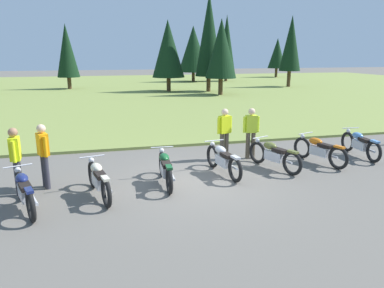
{
  "coord_description": "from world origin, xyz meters",
  "views": [
    {
      "loc": [
        -2.38,
        -8.91,
        3.38
      ],
      "look_at": [
        0.0,
        0.6,
        0.9
      ],
      "focal_mm": 33.67,
      "sensor_mm": 36.0,
      "label": 1
    }
  ],
  "objects_px": {
    "motorcycle_cream": "(99,179)",
    "motorcycle_british_green": "(165,168)",
    "rider_near_row_end": "(251,130)",
    "motorcycle_orange": "(319,150)",
    "rider_checking_bike": "(16,157)",
    "rider_in_hivis_vest": "(43,152)",
    "motorcycle_navy": "(24,191)",
    "motorcycle_silver": "(223,159)",
    "motorcycle_sky_blue": "(360,144)",
    "rider_with_back_turned": "(225,131)",
    "motorcycle_olive": "(274,155)"
  },
  "relations": [
    {
      "from": "motorcycle_cream",
      "to": "motorcycle_sky_blue",
      "type": "height_order",
      "value": "same"
    },
    {
      "from": "motorcycle_orange",
      "to": "rider_near_row_end",
      "type": "height_order",
      "value": "rider_near_row_end"
    },
    {
      "from": "motorcycle_british_green",
      "to": "motorcycle_sky_blue",
      "type": "relative_size",
      "value": 1.0
    },
    {
      "from": "motorcycle_cream",
      "to": "motorcycle_olive",
      "type": "xyz_separation_m",
      "value": [
        5.07,
        0.96,
        0.0
      ]
    },
    {
      "from": "motorcycle_sky_blue",
      "to": "motorcycle_cream",
      "type": "bearing_deg",
      "value": -170.08
    },
    {
      "from": "motorcycle_cream",
      "to": "motorcycle_orange",
      "type": "distance_m",
      "value": 6.81
    },
    {
      "from": "motorcycle_navy",
      "to": "motorcycle_cream",
      "type": "distance_m",
      "value": 1.63
    },
    {
      "from": "rider_near_row_end",
      "to": "motorcycle_orange",
      "type": "bearing_deg",
      "value": -29.1
    },
    {
      "from": "motorcycle_navy",
      "to": "motorcycle_olive",
      "type": "xyz_separation_m",
      "value": [
        6.66,
        1.34,
        0.0
      ]
    },
    {
      "from": "motorcycle_silver",
      "to": "motorcycle_orange",
      "type": "relative_size",
      "value": 1.03
    },
    {
      "from": "motorcycle_sky_blue",
      "to": "rider_near_row_end",
      "type": "distance_m",
      "value": 3.75
    },
    {
      "from": "motorcycle_cream",
      "to": "rider_near_row_end",
      "type": "height_order",
      "value": "rider_near_row_end"
    },
    {
      "from": "motorcycle_navy",
      "to": "rider_near_row_end",
      "type": "bearing_deg",
      "value": 21.71
    },
    {
      "from": "motorcycle_navy",
      "to": "rider_with_back_turned",
      "type": "bearing_deg",
      "value": 25.68
    },
    {
      "from": "motorcycle_silver",
      "to": "rider_checking_bike",
      "type": "relative_size",
      "value": 1.25
    },
    {
      "from": "rider_in_hivis_vest",
      "to": "motorcycle_british_green",
      "type": "bearing_deg",
      "value": -8.79
    },
    {
      "from": "motorcycle_sky_blue",
      "to": "rider_with_back_turned",
      "type": "xyz_separation_m",
      "value": [
        -4.52,
        0.8,
        0.51
      ]
    },
    {
      "from": "rider_checking_bike",
      "to": "motorcycle_sky_blue",
      "type": "bearing_deg",
      "value": 4.63
    },
    {
      "from": "rider_checking_bike",
      "to": "motorcycle_cream",
      "type": "bearing_deg",
      "value": -18.64
    },
    {
      "from": "motorcycle_orange",
      "to": "rider_near_row_end",
      "type": "relative_size",
      "value": 1.22
    },
    {
      "from": "rider_with_back_turned",
      "to": "rider_checking_bike",
      "type": "bearing_deg",
      "value": -164.36
    },
    {
      "from": "motorcycle_sky_blue",
      "to": "rider_in_hivis_vest",
      "type": "bearing_deg",
      "value": -176.81
    },
    {
      "from": "motorcycle_navy",
      "to": "rider_with_back_turned",
      "type": "xyz_separation_m",
      "value": [
        5.55,
        2.67,
        0.51
      ]
    },
    {
      "from": "rider_in_hivis_vest",
      "to": "rider_with_back_turned",
      "type": "relative_size",
      "value": 1.0
    },
    {
      "from": "rider_checking_bike",
      "to": "rider_in_hivis_vest",
      "type": "xyz_separation_m",
      "value": [
        0.58,
        0.29,
        0.0
      ]
    },
    {
      "from": "motorcycle_navy",
      "to": "rider_checking_bike",
      "type": "bearing_deg",
      "value": 107.47
    },
    {
      "from": "rider_near_row_end",
      "to": "motorcycle_cream",
      "type": "bearing_deg",
      "value": -155.79
    },
    {
      "from": "motorcycle_silver",
      "to": "rider_checking_bike",
      "type": "height_order",
      "value": "rider_checking_bike"
    },
    {
      "from": "motorcycle_cream",
      "to": "motorcycle_navy",
      "type": "bearing_deg",
      "value": -166.46
    },
    {
      "from": "motorcycle_british_green",
      "to": "motorcycle_sky_blue",
      "type": "xyz_separation_m",
      "value": [
        6.78,
        1.02,
        0.0
      ]
    },
    {
      "from": "rider_with_back_turned",
      "to": "motorcycle_silver",
      "type": "bearing_deg",
      "value": -110.23
    },
    {
      "from": "motorcycle_cream",
      "to": "rider_with_back_turned",
      "type": "bearing_deg",
      "value": 29.96
    },
    {
      "from": "rider_checking_bike",
      "to": "rider_in_hivis_vest",
      "type": "height_order",
      "value": "same"
    },
    {
      "from": "motorcycle_olive",
      "to": "rider_in_hivis_vest",
      "type": "height_order",
      "value": "rider_in_hivis_vest"
    },
    {
      "from": "motorcycle_navy",
      "to": "motorcycle_orange",
      "type": "bearing_deg",
      "value": 10.34
    },
    {
      "from": "motorcycle_british_green",
      "to": "rider_checking_bike",
      "type": "bearing_deg",
      "value": 177.26
    },
    {
      "from": "motorcycle_silver",
      "to": "rider_checking_bike",
      "type": "xyz_separation_m",
      "value": [
        -5.35,
        -0.22,
        0.51
      ]
    },
    {
      "from": "motorcycle_british_green",
      "to": "motorcycle_olive",
      "type": "relative_size",
      "value": 1.05
    },
    {
      "from": "motorcycle_silver",
      "to": "rider_in_hivis_vest",
      "type": "xyz_separation_m",
      "value": [
        -4.77,
        0.08,
        0.51
      ]
    },
    {
      "from": "motorcycle_cream",
      "to": "motorcycle_british_green",
      "type": "relative_size",
      "value": 0.98
    },
    {
      "from": "motorcycle_british_green",
      "to": "motorcycle_orange",
      "type": "relative_size",
      "value": 1.03
    },
    {
      "from": "motorcycle_olive",
      "to": "motorcycle_orange",
      "type": "relative_size",
      "value": 0.99
    },
    {
      "from": "motorcycle_navy",
      "to": "motorcycle_sky_blue",
      "type": "height_order",
      "value": "same"
    },
    {
      "from": "motorcycle_british_green",
      "to": "motorcycle_silver",
      "type": "relative_size",
      "value": 1.01
    },
    {
      "from": "motorcycle_navy",
      "to": "rider_in_hivis_vest",
      "type": "distance_m",
      "value": 1.44
    },
    {
      "from": "rider_checking_bike",
      "to": "motorcycle_olive",
      "type": "bearing_deg",
      "value": 2.63
    },
    {
      "from": "motorcycle_navy",
      "to": "rider_near_row_end",
      "type": "xyz_separation_m",
      "value": [
        6.42,
        2.56,
        0.51
      ]
    },
    {
      "from": "motorcycle_silver",
      "to": "rider_with_back_turned",
      "type": "bearing_deg",
      "value": 69.77
    },
    {
      "from": "motorcycle_cream",
      "to": "motorcycle_olive",
      "type": "height_order",
      "value": "same"
    },
    {
      "from": "motorcycle_olive",
      "to": "rider_checking_bike",
      "type": "height_order",
      "value": "rider_checking_bike"
    }
  ]
}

